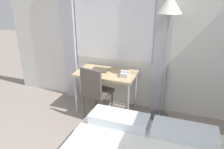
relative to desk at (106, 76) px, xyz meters
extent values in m
cube|color=silver|center=(0.39, 0.37, 0.69)|extent=(4.97, 0.05, 2.70)
cube|color=white|center=(0.00, 0.34, 0.94)|extent=(1.40, 0.01, 1.50)
cube|color=#B2B2BC|center=(-0.84, 0.30, 0.64)|extent=(0.24, 0.06, 2.60)
cube|color=#B2B2BC|center=(0.84, 0.30, 0.64)|extent=(0.24, 0.06, 2.60)
cube|color=tan|center=(0.00, 0.00, 0.05)|extent=(1.00, 0.57, 0.04)
cylinder|color=#B2B2B7|center=(-0.46, -0.25, -0.32)|extent=(0.04, 0.04, 0.69)
cylinder|color=#B2B2B7|center=(0.46, -0.25, -0.32)|extent=(0.04, 0.04, 0.69)
cylinder|color=#B2B2B7|center=(-0.46, 0.25, -0.32)|extent=(0.04, 0.04, 0.69)
cylinder|color=#B2B2B7|center=(0.46, 0.25, -0.32)|extent=(0.04, 0.04, 0.69)
cube|color=#59514C|center=(-0.06, -0.23, -0.19)|extent=(0.47, 0.47, 0.05)
cube|color=#59514C|center=(-0.09, -0.41, 0.05)|extent=(0.38, 0.11, 0.42)
cylinder|color=#59514C|center=(-0.26, -0.37, -0.44)|extent=(0.03, 0.03, 0.44)
cylinder|color=#59514C|center=(0.08, -0.44, -0.44)|extent=(0.03, 0.03, 0.44)
cylinder|color=#59514C|center=(-0.19, -0.03, -0.44)|extent=(0.03, 0.03, 0.44)
cylinder|color=#59514C|center=(0.14, -0.10, -0.44)|extent=(0.03, 0.03, 0.44)
cube|color=silver|center=(0.55, -0.96, -0.13)|extent=(0.73, 0.32, 0.12)
cube|color=silver|center=(1.33, -0.96, -0.13)|extent=(0.73, 0.32, 0.12)
cylinder|color=#4C4C51|center=(0.93, 0.09, -0.65)|extent=(0.32, 0.32, 0.03)
cylinder|color=gray|center=(0.93, 0.09, 0.22)|extent=(0.02, 0.02, 1.69)
cone|color=silver|center=(0.93, 0.09, 1.19)|extent=(0.35, 0.35, 0.26)
cube|color=silver|center=(0.35, -0.05, 0.10)|extent=(0.12, 0.18, 0.07)
cube|color=silver|center=(0.35, -0.05, 0.15)|extent=(0.14, 0.06, 0.02)
cube|color=#4C4238|center=(-0.13, 0.04, 0.08)|extent=(0.28, 0.20, 0.02)
cube|color=white|center=(-0.13, 0.04, 0.09)|extent=(0.26, 0.18, 0.01)
camera|label=1|loc=(1.24, -3.18, 1.44)|focal=35.00mm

